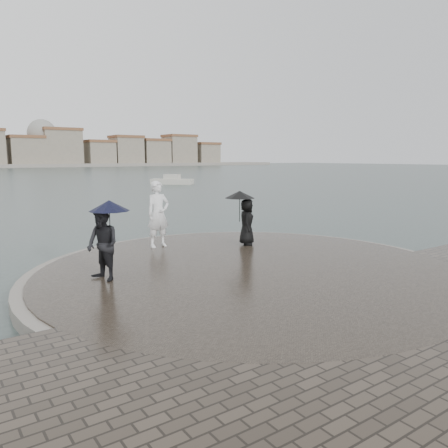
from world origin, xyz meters
TOP-DOWN VIEW (x-y plane):
  - ground at (0.00, 0.00)m, footprint 400.00×400.00m
  - kerb_ring at (0.00, 3.50)m, footprint 12.50×12.50m
  - quay_tip at (0.00, 3.50)m, footprint 11.90×11.90m
  - statue at (-0.84, 7.60)m, footprint 0.87×0.60m
  - visitor_left at (-3.86, 4.60)m, footprint 1.24×1.15m
  - visitor_right at (1.85, 6.16)m, footprint 1.26×1.13m
  - boats at (4.90, 49.19)m, footprint 33.03×14.75m

SIDE VIEW (x-z plane):
  - ground at x=0.00m, z-range 0.00..0.00m
  - kerb_ring at x=0.00m, z-range 0.00..0.32m
  - quay_tip at x=0.00m, z-range 0.00..0.36m
  - boats at x=4.90m, z-range -0.37..1.13m
  - visitor_left at x=-3.86m, z-range 0.47..2.51m
  - visitor_right at x=1.85m, z-range 0.52..2.47m
  - statue at x=-0.84m, z-range 0.36..2.68m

